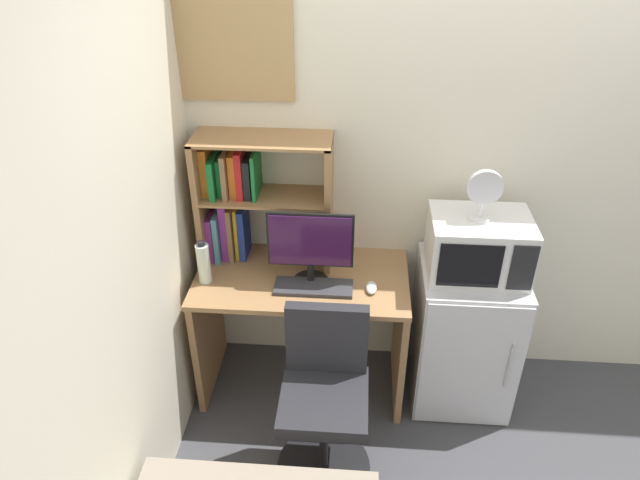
{
  "coord_description": "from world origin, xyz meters",
  "views": [
    {
      "loc": [
        -0.7,
        -2.79,
        2.56
      ],
      "look_at": [
        -0.89,
        -0.34,
        1.03
      ],
      "focal_mm": 32.47,
      "sensor_mm": 36.0,
      "label": 1
    }
  ],
  "objects_px": {
    "water_bottle": "(204,263)",
    "microwave": "(478,246)",
    "computer_mouse": "(371,288)",
    "desk_fan": "(484,192)",
    "mini_fridge": "(463,334)",
    "desk_chair": "(325,405)",
    "keyboard": "(313,287)",
    "hutch_bookshelf": "(245,197)",
    "wall_corkboard": "(222,44)",
    "monitor": "(310,245)"
  },
  "relations": [
    {
      "from": "computer_mouse",
      "to": "desk_fan",
      "type": "distance_m",
      "value": 0.73
    },
    {
      "from": "water_bottle",
      "to": "desk_chair",
      "type": "relative_size",
      "value": 0.27
    },
    {
      "from": "keyboard",
      "to": "desk_fan",
      "type": "xyz_separation_m",
      "value": [
        0.81,
        0.12,
        0.52
      ]
    },
    {
      "from": "mini_fridge",
      "to": "desk_fan",
      "type": "bearing_deg",
      "value": -171.09
    },
    {
      "from": "mini_fridge",
      "to": "keyboard",
      "type": "bearing_deg",
      "value": -171.51
    },
    {
      "from": "mini_fridge",
      "to": "computer_mouse",
      "type": "bearing_deg",
      "value": -167.97
    },
    {
      "from": "hutch_bookshelf",
      "to": "mini_fridge",
      "type": "xyz_separation_m",
      "value": [
        1.21,
        -0.16,
        -0.72
      ]
    },
    {
      "from": "keyboard",
      "to": "wall_corkboard",
      "type": "height_order",
      "value": "wall_corkboard"
    },
    {
      "from": "hutch_bookshelf",
      "to": "mini_fridge",
      "type": "height_order",
      "value": "hutch_bookshelf"
    },
    {
      "from": "water_bottle",
      "to": "hutch_bookshelf",
      "type": "bearing_deg",
      "value": 54.69
    },
    {
      "from": "mini_fridge",
      "to": "desk_chair",
      "type": "bearing_deg",
      "value": -142.52
    },
    {
      "from": "water_bottle",
      "to": "desk_chair",
      "type": "xyz_separation_m",
      "value": [
        0.66,
        -0.47,
        -0.48
      ]
    },
    {
      "from": "water_bottle",
      "to": "computer_mouse",
      "type": "bearing_deg",
      "value": -1.11
    },
    {
      "from": "hutch_bookshelf",
      "to": "wall_corkboard",
      "type": "xyz_separation_m",
      "value": [
        -0.08,
        0.11,
        0.76
      ]
    },
    {
      "from": "hutch_bookshelf",
      "to": "monitor",
      "type": "relative_size",
      "value": 1.62
    },
    {
      "from": "monitor",
      "to": "desk_fan",
      "type": "relative_size",
      "value": 1.66
    },
    {
      "from": "hutch_bookshelf",
      "to": "keyboard",
      "type": "xyz_separation_m",
      "value": [
        0.38,
        -0.29,
        -0.36
      ]
    },
    {
      "from": "hutch_bookshelf",
      "to": "wall_corkboard",
      "type": "distance_m",
      "value": 0.77
    },
    {
      "from": "monitor",
      "to": "computer_mouse",
      "type": "height_order",
      "value": "monitor"
    },
    {
      "from": "mini_fridge",
      "to": "microwave",
      "type": "relative_size",
      "value": 1.7
    },
    {
      "from": "desk_fan",
      "to": "desk_chair",
      "type": "height_order",
      "value": "desk_fan"
    },
    {
      "from": "keyboard",
      "to": "microwave",
      "type": "height_order",
      "value": "microwave"
    },
    {
      "from": "monitor",
      "to": "computer_mouse",
      "type": "distance_m",
      "value": 0.38
    },
    {
      "from": "mini_fridge",
      "to": "desk_chair",
      "type": "relative_size",
      "value": 0.93
    },
    {
      "from": "water_bottle",
      "to": "microwave",
      "type": "height_order",
      "value": "microwave"
    },
    {
      "from": "computer_mouse",
      "to": "desk_chair",
      "type": "bearing_deg",
      "value": -114.61
    },
    {
      "from": "monitor",
      "to": "desk_chair",
      "type": "relative_size",
      "value": 0.48
    },
    {
      "from": "keyboard",
      "to": "microwave",
      "type": "relative_size",
      "value": 0.81
    },
    {
      "from": "desk_fan",
      "to": "wall_corkboard",
      "type": "relative_size",
      "value": 0.38
    },
    {
      "from": "monitor",
      "to": "mini_fridge",
      "type": "height_order",
      "value": "monitor"
    },
    {
      "from": "hutch_bookshelf",
      "to": "desk_fan",
      "type": "relative_size",
      "value": 2.7
    },
    {
      "from": "monitor",
      "to": "water_bottle",
      "type": "xyz_separation_m",
      "value": [
        -0.55,
        -0.03,
        -0.11
      ]
    },
    {
      "from": "microwave",
      "to": "keyboard",
      "type": "bearing_deg",
      "value": -171.31
    },
    {
      "from": "hutch_bookshelf",
      "to": "desk_fan",
      "type": "xyz_separation_m",
      "value": [
        1.19,
        -0.17,
        0.16
      ]
    },
    {
      "from": "computer_mouse",
      "to": "wall_corkboard",
      "type": "height_order",
      "value": "wall_corkboard"
    },
    {
      "from": "microwave",
      "to": "desk_chair",
      "type": "distance_m",
      "value": 1.1
    },
    {
      "from": "computer_mouse",
      "to": "water_bottle",
      "type": "bearing_deg",
      "value": 178.89
    },
    {
      "from": "desk_fan",
      "to": "wall_corkboard",
      "type": "height_order",
      "value": "wall_corkboard"
    },
    {
      "from": "keyboard",
      "to": "mini_fridge",
      "type": "distance_m",
      "value": 0.91
    },
    {
      "from": "mini_fridge",
      "to": "desk_fan",
      "type": "xyz_separation_m",
      "value": [
        -0.02,
        -0.0,
        0.88
      ]
    },
    {
      "from": "hutch_bookshelf",
      "to": "desk_chair",
      "type": "distance_m",
      "value": 1.13
    },
    {
      "from": "water_bottle",
      "to": "desk_chair",
      "type": "height_order",
      "value": "water_bottle"
    },
    {
      "from": "monitor",
      "to": "keyboard",
      "type": "bearing_deg",
      "value": -71.53
    },
    {
      "from": "desk_fan",
      "to": "desk_chair",
      "type": "bearing_deg",
      "value": -141.98
    },
    {
      "from": "wall_corkboard",
      "to": "desk_fan",
      "type": "bearing_deg",
      "value": -12.45
    },
    {
      "from": "computer_mouse",
      "to": "monitor",
      "type": "bearing_deg",
      "value": 171.47
    },
    {
      "from": "water_bottle",
      "to": "mini_fridge",
      "type": "relative_size",
      "value": 0.29
    },
    {
      "from": "keyboard",
      "to": "desk_chair",
      "type": "bearing_deg",
      "value": -78.46
    },
    {
      "from": "microwave",
      "to": "water_bottle",
      "type": "bearing_deg",
      "value": -175.95
    },
    {
      "from": "mini_fridge",
      "to": "hutch_bookshelf",
      "type": "bearing_deg",
      "value": 172.26
    }
  ]
}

